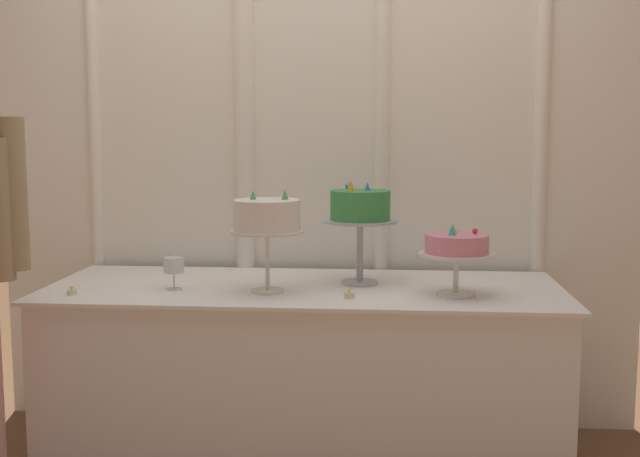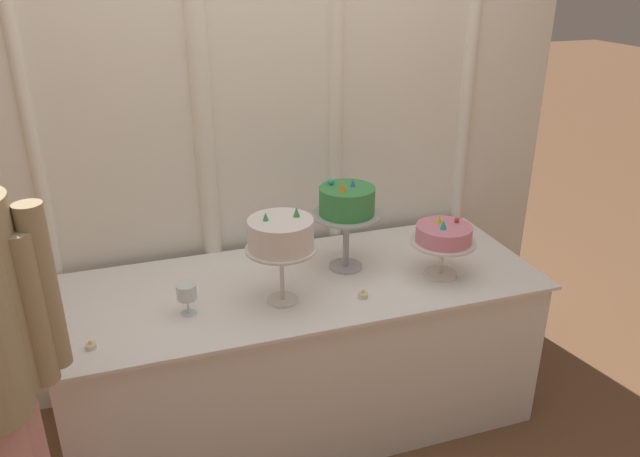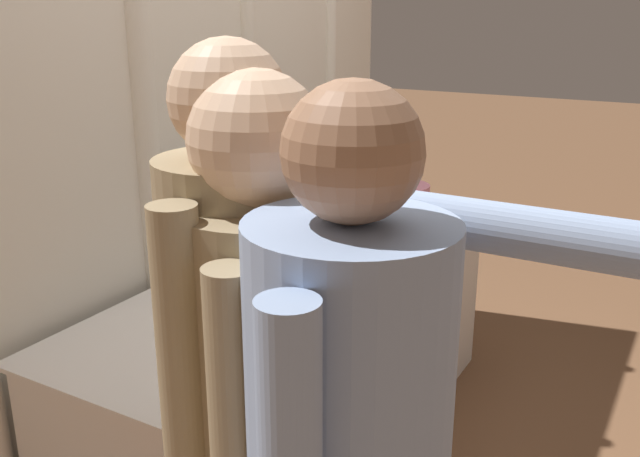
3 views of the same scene
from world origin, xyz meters
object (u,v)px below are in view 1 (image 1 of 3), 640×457
object	(u,v)px
cake_display_leftmost	(267,218)
wine_glass	(174,266)
cake_display_center	(360,210)
tealight_near_left	(349,295)
tealight_far_left	(72,292)
cake_table	(304,374)
cake_display_rightmost	(457,248)

from	to	relation	value
cake_display_leftmost	wine_glass	bearing A→B (deg)	176.28
cake_display_center	tealight_near_left	world-z (taller)	cake_display_center
wine_glass	tealight_far_left	size ratio (longest dim) A/B	3.29
tealight_far_left	cake_table	bearing A→B (deg)	15.60
tealight_far_left	cake_display_center	bearing A→B (deg)	15.52
cake_display_leftmost	tealight_near_left	bearing A→B (deg)	-13.81
cake_display_center	wine_glass	bearing A→B (deg)	-166.52
cake_table	cake_display_leftmost	size ratio (longest dim) A/B	5.17
cake_display_center	tealight_near_left	size ratio (longest dim) A/B	10.51
cake_display_center	tealight_far_left	xyz separation A→B (m)	(-1.11, -0.31, -0.30)
cake_display_rightmost	tealight_near_left	xyz separation A→B (m)	(-0.41, -0.08, -0.18)
cake_table	wine_glass	world-z (taller)	wine_glass
cake_display_leftmost	cake_display_rightmost	xyz separation A→B (m)	(0.73, -0.00, -0.11)
cake_table	cake_display_rightmost	world-z (taller)	cake_display_rightmost
cake_table	cake_display_center	size ratio (longest dim) A/B	4.82
cake_display_rightmost	tealight_far_left	world-z (taller)	cake_display_rightmost
cake_display_leftmost	wine_glass	world-z (taller)	cake_display_leftmost
cake_display_leftmost	cake_display_rightmost	size ratio (longest dim) A/B	1.40
cake_display_leftmost	cake_display_center	bearing A→B (deg)	29.61
cake_table	tealight_near_left	world-z (taller)	tealight_near_left
cake_display_center	tealight_near_left	distance (m)	0.41
cake_display_center	wine_glass	world-z (taller)	cake_display_center
cake_display_leftmost	wine_glass	distance (m)	0.43
cake_display_leftmost	tealight_near_left	xyz separation A→B (m)	(0.33, -0.08, -0.28)
cake_display_leftmost	wine_glass	xyz separation A→B (m)	(-0.38, 0.02, -0.20)
cake_display_rightmost	wine_glass	world-z (taller)	cake_display_rightmost
cake_table	tealight_far_left	bearing A→B (deg)	-164.40
cake_table	cake_display_rightmost	xyz separation A→B (m)	(0.60, -0.14, 0.56)
tealight_far_left	tealight_near_left	distance (m)	1.08
cake_table	cake_display_center	world-z (taller)	cake_display_center
cake_display_rightmost	wine_glass	distance (m)	1.12
wine_glass	cake_display_leftmost	bearing A→B (deg)	-3.72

